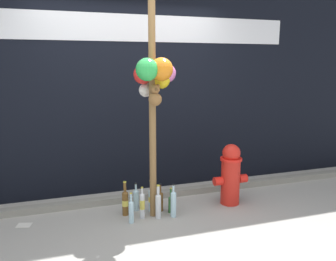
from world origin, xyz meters
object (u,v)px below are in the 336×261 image
object	(u,v)px
bottle_0	(131,211)
memorial_post	(154,60)
bottle_6	(158,205)
bottle_1	(173,203)
bottle_3	(160,200)
bottle_7	(125,202)
fire_hydrant	(231,174)
bottle_8	(151,199)
bottle_4	(136,199)
bottle_2	(142,205)
bottle_5	(171,203)

from	to	relation	value
bottle_0	memorial_post	bearing A→B (deg)	14.69
bottle_6	bottle_1	bearing A→B (deg)	-4.78
bottle_1	bottle_3	size ratio (longest dim) A/B	1.16
bottle_0	bottle_7	world-z (taller)	bottle_7
fire_hydrant	bottle_8	xyz separation A→B (m)	(-1.00, 0.08, -0.23)
bottle_8	bottle_6	bearing A→B (deg)	-83.24
bottle_3	bottle_7	bearing A→B (deg)	178.20
fire_hydrant	bottle_0	distance (m)	1.32
bottle_0	bottle_4	distance (m)	0.33
bottle_0	bottle_2	distance (m)	0.16
bottle_0	bottle_7	xyz separation A→B (m)	(-0.02, 0.22, 0.02)
bottle_8	bottle_0	bearing A→B (deg)	-141.11
bottle_2	bottle_5	world-z (taller)	bottle_2
bottle_7	bottle_4	bearing A→B (deg)	31.59
bottle_4	bottle_8	size ratio (longest dim) A/B	0.90
memorial_post	bottle_7	world-z (taller)	memorial_post
bottle_4	bottle_5	xyz separation A→B (m)	(0.37, -0.19, -0.03)
bottle_5	bottle_6	size ratio (longest dim) A/B	0.77
bottle_4	bottle_7	xyz separation A→B (m)	(-0.15, -0.09, 0.02)
bottle_6	bottle_7	distance (m)	0.39
fire_hydrant	bottle_4	size ratio (longest dim) A/B	2.23
memorial_post	bottle_0	world-z (taller)	memorial_post
bottle_4	bottle_8	world-z (taller)	bottle_8
memorial_post	bottle_2	xyz separation A→B (m)	(-0.15, -0.00, -1.60)
bottle_0	bottle_7	distance (m)	0.22
bottle_5	bottle_8	world-z (taller)	bottle_8
bottle_0	bottle_2	world-z (taller)	bottle_2
bottle_1	bottle_7	bearing A→B (deg)	157.58
bottle_0	bottle_5	distance (m)	0.51
bottle_7	bottle_3	bearing A→B (deg)	-1.80
bottle_6	bottle_2	bearing A→B (deg)	161.63
memorial_post	bottle_6	size ratio (longest dim) A/B	7.74
memorial_post	bottle_3	bearing A→B (deg)	50.64
bottle_8	memorial_post	bearing A→B (deg)	-89.34
bottle_5	bottle_7	xyz separation A→B (m)	(-0.52, 0.10, 0.05)
memorial_post	bottle_2	size ratio (longest dim) A/B	8.27
bottle_3	bottle_4	bearing A→B (deg)	158.94
fire_hydrant	bottle_2	size ratio (longest dim) A/B	2.05
bottle_2	bottle_8	bearing A→B (deg)	47.30
bottle_1	bottle_4	bearing A→B (deg)	140.41
bottle_2	bottle_7	xyz separation A→B (m)	(-0.17, 0.14, 0.00)
memorial_post	bottle_6	world-z (taller)	memorial_post
bottle_2	bottle_6	size ratio (longest dim) A/B	0.94
bottle_2	bottle_5	bearing A→B (deg)	7.00
fire_hydrant	bottle_0	xyz separation A→B (m)	(-1.29, -0.15, -0.24)
bottle_1	bottle_2	xyz separation A→B (m)	(-0.35, 0.07, -0.00)
bottle_2	bottle_8	size ratio (longest dim) A/B	0.97
memorial_post	bottle_8	world-z (taller)	memorial_post
bottle_3	bottle_8	xyz separation A→B (m)	(-0.11, 0.03, 0.02)
bottle_3	bottle_4	size ratio (longest dim) A/B	0.99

